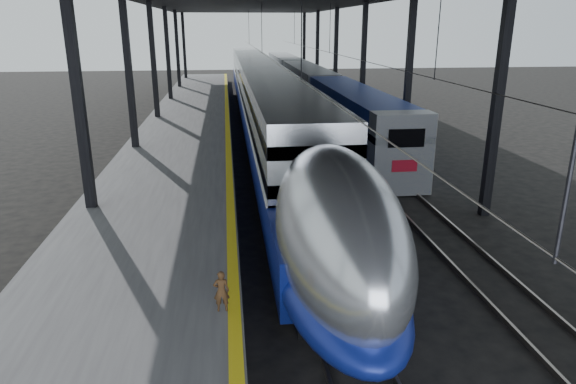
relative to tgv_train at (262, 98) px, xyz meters
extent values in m
plane|color=black|center=(-2.00, -25.89, -2.14)|extent=(160.00, 160.00, 0.00)
cube|color=#4C4C4F|center=(-5.50, -5.89, -1.64)|extent=(6.00, 80.00, 1.00)
cube|color=yellow|center=(-2.70, -5.89, -1.13)|extent=(0.30, 80.00, 0.01)
cube|color=slate|center=(-0.72, -5.89, -2.06)|extent=(0.08, 80.00, 0.16)
cube|color=slate|center=(0.72, -5.89, -2.06)|extent=(0.08, 80.00, 0.16)
cube|color=slate|center=(4.28, -5.89, -2.06)|extent=(0.08, 80.00, 0.16)
cube|color=slate|center=(5.72, -5.89, -2.06)|extent=(0.08, 80.00, 0.16)
cube|color=black|center=(-7.80, -20.89, 2.36)|extent=(0.35, 0.35, 9.00)
cube|color=black|center=(7.60, -20.89, 2.36)|extent=(0.35, 0.35, 9.00)
cube|color=black|center=(-7.80, -10.89, 2.36)|extent=(0.35, 0.35, 9.00)
cube|color=black|center=(7.60, -10.89, 2.36)|extent=(0.35, 0.35, 9.00)
cube|color=black|center=(-7.80, -0.89, 2.36)|extent=(0.35, 0.35, 9.00)
cube|color=black|center=(7.60, -0.89, 2.36)|extent=(0.35, 0.35, 9.00)
cube|color=black|center=(-7.80, 9.11, 2.36)|extent=(0.35, 0.35, 9.00)
cube|color=black|center=(7.60, 9.11, 2.36)|extent=(0.35, 0.35, 9.00)
cube|color=black|center=(-7.80, 19.11, 2.36)|extent=(0.35, 0.35, 9.00)
cube|color=black|center=(7.60, 19.11, 2.36)|extent=(0.35, 0.35, 9.00)
cube|color=black|center=(-7.80, 29.11, 2.36)|extent=(0.35, 0.35, 9.00)
cube|color=black|center=(7.60, 29.11, 2.36)|extent=(0.35, 0.35, 9.00)
cylinder|color=slate|center=(0.00, -5.89, 3.36)|extent=(0.03, 74.00, 0.03)
cylinder|color=slate|center=(5.00, -5.89, 3.36)|extent=(0.03, 74.00, 0.03)
cube|color=silver|center=(0.00, 4.01, 0.31)|extent=(3.08, 57.00, 4.25)
cube|color=navy|center=(0.00, 2.51, -1.02)|extent=(3.17, 62.00, 1.65)
cube|color=silver|center=(0.00, 4.01, -0.17)|extent=(3.19, 57.00, 0.11)
cube|color=black|center=(0.00, 4.01, 1.53)|extent=(3.13, 57.00, 0.45)
cube|color=black|center=(0.00, 4.01, 0.31)|extent=(3.13, 57.00, 0.45)
ellipsoid|color=silver|center=(0.00, -27.49, 0.15)|extent=(3.08, 8.40, 4.25)
ellipsoid|color=navy|center=(0.00, -27.49, -1.08)|extent=(3.17, 8.40, 1.81)
ellipsoid|color=black|center=(0.00, -30.09, 1.00)|extent=(1.59, 2.20, 0.96)
cube|color=black|center=(0.00, -27.49, -1.94)|extent=(2.34, 2.60, 0.40)
cube|color=black|center=(0.00, -5.49, -1.94)|extent=(2.34, 2.60, 0.40)
cube|color=navy|center=(5.00, -9.40, -0.22)|extent=(2.68, 18.00, 3.64)
cube|color=gray|center=(5.00, -17.80, -0.22)|extent=(2.73, 1.20, 3.68)
cube|color=black|center=(5.00, -18.42, 0.59)|extent=(1.63, 0.06, 0.81)
cube|color=#A30C1E|center=(5.00, -18.42, -0.66)|extent=(1.15, 0.06, 0.53)
cube|color=gray|center=(5.00, 9.60, -0.22)|extent=(2.68, 18.00, 3.64)
cube|color=gray|center=(5.00, 28.60, -0.22)|extent=(2.68, 18.00, 3.64)
cube|color=black|center=(5.00, -15.40, -1.96)|extent=(2.11, 2.40, 0.36)
cube|color=black|center=(5.00, 6.60, -1.96)|extent=(2.11, 2.40, 0.36)
imported|color=#482E18|center=(-2.98, -28.83, -0.63)|extent=(0.37, 0.24, 1.02)
camera|label=1|loc=(-2.70, -39.53, 5.22)|focal=32.00mm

